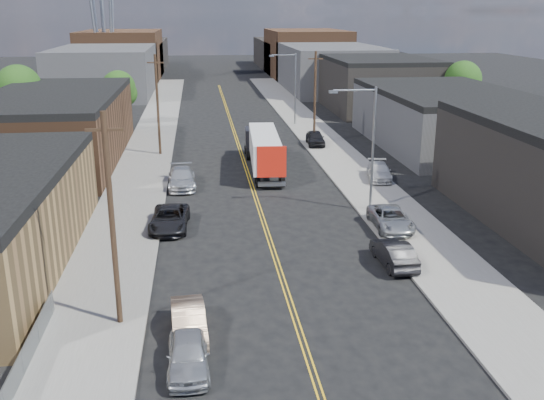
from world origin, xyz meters
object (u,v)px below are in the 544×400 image
object	(u,v)px
car_right_lot_b	(379,171)
car_right_lot_c	(315,138)
car_left_b	(189,322)
car_left_a	(188,353)
semi_truck	(263,147)
car_right_oncoming	(394,253)
car_right_lot_a	(391,218)
car_left_d	(182,178)
car_left_c	(170,219)

from	to	relation	value
car_right_lot_b	car_right_lot_c	xyz separation A→B (m)	(-2.80, 14.43, 0.07)
car_left_b	car_right_lot_c	distance (m)	40.93
car_left_a	semi_truck	bearing A→B (deg)	78.02
car_right_oncoming	car_right_lot_a	bearing A→B (deg)	-108.08
car_right_oncoming	car_right_lot_a	distance (m)	5.86
car_left_b	car_left_d	bearing A→B (deg)	87.82
car_left_a	car_right_lot_b	distance (m)	31.38
car_left_a	car_right_lot_a	size ratio (longest dim) A/B	0.85
car_left_a	car_left_b	world-z (taller)	car_left_a
semi_truck	car_left_b	distance (m)	30.22
semi_truck	car_right_lot_c	bearing A→B (deg)	57.21
car_left_c	car_right_lot_b	world-z (taller)	car_right_lot_b
car_left_b	car_left_c	xyz separation A→B (m)	(-1.40, 14.30, 0.03)
car_right_lot_a	car_right_lot_c	xyz separation A→B (m)	(0.00, 26.52, 0.06)
car_left_b	car_right_lot_b	bearing A→B (deg)	52.59
car_left_a	car_left_c	bearing A→B (deg)	94.17
semi_truck	car_left_d	distance (m)	9.03
car_left_d	car_right_lot_c	xyz separation A→B (m)	(14.00, 14.42, 0.12)
car_right_lot_c	car_left_c	bearing A→B (deg)	-117.48
car_left_c	car_right_oncoming	distance (m)	15.12
car_right_oncoming	car_right_lot_a	xyz separation A→B (m)	(1.60, 5.64, 0.11)
car_right_oncoming	car_left_d	bearing A→B (deg)	-57.30
car_right_oncoming	car_right_lot_b	bearing A→B (deg)	-106.18
car_left_b	car_right_lot_c	size ratio (longest dim) A/B	0.96
car_right_lot_b	car_right_lot_a	bearing A→B (deg)	-92.01
semi_truck	car_left_b	xyz separation A→B (m)	(-6.50, -29.48, -1.37)
semi_truck	car_right_oncoming	size ratio (longest dim) A/B	3.17
car_left_b	car_right_lot_b	xyz separation A→B (m)	(16.00, 24.32, 0.13)
car_left_b	car_left_d	size ratio (longest dim) A/B	0.79
car_right_oncoming	car_right_lot_a	world-z (taller)	car_right_lot_a
car_right_oncoming	car_right_lot_c	distance (m)	32.20
car_left_a	car_left_c	size ratio (longest dim) A/B	0.81
car_left_d	car_right_lot_a	distance (m)	18.51
car_right_oncoming	car_right_lot_a	size ratio (longest dim) A/B	0.89
car_left_c	car_right_oncoming	xyz separation A→B (m)	(13.00, -7.72, 0.00)
car_right_lot_c	car_right_oncoming	bearing A→B (deg)	-89.48
car_left_a	car_left_c	distance (m)	17.03
car_left_a	car_right_lot_a	distance (m)	19.90
car_right_lot_c	car_right_lot_a	bearing A→B (deg)	-86.63
car_left_c	car_right_lot_b	bearing A→B (deg)	33.31
car_left_c	car_left_d	size ratio (longest dim) A/B	0.97
car_left_a	car_right_oncoming	size ratio (longest dim) A/B	0.96
car_right_lot_a	car_left_c	bearing A→B (deg)	173.48
car_left_c	car_right_oncoming	size ratio (longest dim) A/B	1.19
car_left_a	car_right_lot_b	xyz separation A→B (m)	(16.00, 26.99, 0.11)
car_left_b	car_left_d	world-z (taller)	car_left_d
semi_truck	car_left_a	world-z (taller)	semi_truck
car_left_b	car_right_lot_a	distance (m)	17.99
car_left_c	car_right_oncoming	bearing A→B (deg)	-27.32
car_left_c	car_right_oncoming	world-z (taller)	same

